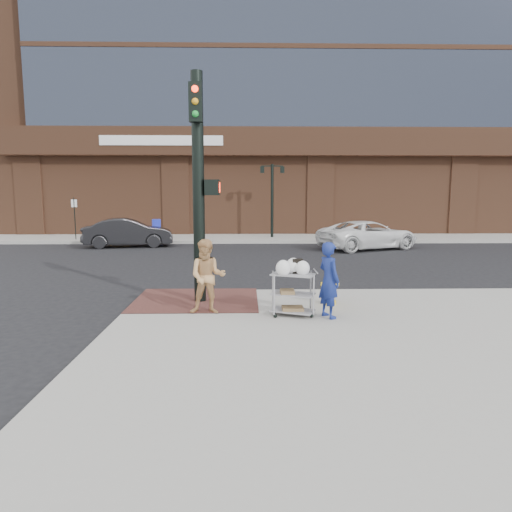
{
  "coord_description": "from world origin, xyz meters",
  "views": [
    {
      "loc": [
        0.53,
        -9.33,
        2.57
      ],
      "look_at": [
        0.75,
        0.27,
        1.25
      ],
      "focal_mm": 32.0,
      "sensor_mm": 36.0,
      "label": 1
    }
  ],
  "objects_px": {
    "sedan_dark": "(128,233)",
    "fire_hydrant": "(330,285)",
    "lamp_post": "(272,192)",
    "woman_blue": "(329,280)",
    "pedestrian_tan": "(208,277)",
    "minivan_white": "(368,235)",
    "traffic_signal_pole": "(199,181)",
    "utility_cart": "(293,290)"
  },
  "relations": [
    {
      "from": "lamp_post",
      "to": "fire_hydrant",
      "type": "distance_m",
      "value": 15.69
    },
    {
      "from": "woman_blue",
      "to": "utility_cart",
      "type": "relative_size",
      "value": 1.31
    },
    {
      "from": "minivan_white",
      "to": "utility_cart",
      "type": "bearing_deg",
      "value": 135.7
    },
    {
      "from": "traffic_signal_pole",
      "to": "utility_cart",
      "type": "relative_size",
      "value": 4.37
    },
    {
      "from": "utility_cart",
      "to": "fire_hydrant",
      "type": "distance_m",
      "value": 1.3
    },
    {
      "from": "woman_blue",
      "to": "utility_cart",
      "type": "bearing_deg",
      "value": 50.79
    },
    {
      "from": "woman_blue",
      "to": "traffic_signal_pole",
      "type": "bearing_deg",
      "value": 35.07
    },
    {
      "from": "fire_hydrant",
      "to": "minivan_white",
      "type": "bearing_deg",
      "value": 71.02
    },
    {
      "from": "woman_blue",
      "to": "pedestrian_tan",
      "type": "distance_m",
      "value": 2.42
    },
    {
      "from": "lamp_post",
      "to": "traffic_signal_pole",
      "type": "distance_m",
      "value": 15.43
    },
    {
      "from": "sedan_dark",
      "to": "fire_hydrant",
      "type": "bearing_deg",
      "value": -158.84
    },
    {
      "from": "woman_blue",
      "to": "fire_hydrant",
      "type": "relative_size",
      "value": 1.77
    },
    {
      "from": "fire_hydrant",
      "to": "lamp_post",
      "type": "bearing_deg",
      "value": 91.4
    },
    {
      "from": "minivan_white",
      "to": "utility_cart",
      "type": "height_order",
      "value": "minivan_white"
    },
    {
      "from": "minivan_white",
      "to": "sedan_dark",
      "type": "bearing_deg",
      "value": 61.5
    },
    {
      "from": "traffic_signal_pole",
      "to": "fire_hydrant",
      "type": "height_order",
      "value": "traffic_signal_pole"
    },
    {
      "from": "minivan_white",
      "to": "traffic_signal_pole",
      "type": "bearing_deg",
      "value": 125.43
    },
    {
      "from": "pedestrian_tan",
      "to": "fire_hydrant",
      "type": "distance_m",
      "value": 2.73
    },
    {
      "from": "sedan_dark",
      "to": "fire_hydrant",
      "type": "xyz_separation_m",
      "value": [
        7.51,
        -12.28,
        -0.11
      ]
    },
    {
      "from": "lamp_post",
      "to": "woman_blue",
      "type": "bearing_deg",
      "value": -89.47
    },
    {
      "from": "pedestrian_tan",
      "to": "traffic_signal_pole",
      "type": "bearing_deg",
      "value": 102.74
    },
    {
      "from": "lamp_post",
      "to": "sedan_dark",
      "type": "height_order",
      "value": "lamp_post"
    },
    {
      "from": "traffic_signal_pole",
      "to": "pedestrian_tan",
      "type": "height_order",
      "value": "traffic_signal_pole"
    },
    {
      "from": "traffic_signal_pole",
      "to": "pedestrian_tan",
      "type": "relative_size",
      "value": 3.3
    },
    {
      "from": "minivan_white",
      "to": "utility_cart",
      "type": "distance_m",
      "value": 12.98
    },
    {
      "from": "lamp_post",
      "to": "woman_blue",
      "type": "relative_size",
      "value": 2.67
    },
    {
      "from": "utility_cart",
      "to": "minivan_white",
      "type": "bearing_deg",
      "value": 68.54
    },
    {
      "from": "lamp_post",
      "to": "fire_hydrant",
      "type": "bearing_deg",
      "value": -88.6
    },
    {
      "from": "minivan_white",
      "to": "pedestrian_tan",
      "type": "bearing_deg",
      "value": 128.63
    },
    {
      "from": "sedan_dark",
      "to": "utility_cart",
      "type": "height_order",
      "value": "sedan_dark"
    },
    {
      "from": "woman_blue",
      "to": "utility_cart",
      "type": "distance_m",
      "value": 0.74
    },
    {
      "from": "traffic_signal_pole",
      "to": "utility_cart",
      "type": "xyz_separation_m",
      "value": [
        1.94,
        -1.25,
        -2.16
      ]
    },
    {
      "from": "lamp_post",
      "to": "traffic_signal_pole",
      "type": "height_order",
      "value": "traffic_signal_pole"
    },
    {
      "from": "traffic_signal_pole",
      "to": "sedan_dark",
      "type": "relative_size",
      "value": 1.19
    },
    {
      "from": "sedan_dark",
      "to": "utility_cart",
      "type": "relative_size",
      "value": 3.66
    },
    {
      "from": "pedestrian_tan",
      "to": "utility_cart",
      "type": "relative_size",
      "value": 1.32
    },
    {
      "from": "lamp_post",
      "to": "minivan_white",
      "type": "height_order",
      "value": "lamp_post"
    },
    {
      "from": "traffic_signal_pole",
      "to": "woman_blue",
      "type": "distance_m",
      "value": 3.55
    },
    {
      "from": "traffic_signal_pole",
      "to": "utility_cart",
      "type": "height_order",
      "value": "traffic_signal_pole"
    },
    {
      "from": "woman_blue",
      "to": "minivan_white",
      "type": "height_order",
      "value": "woman_blue"
    },
    {
      "from": "sedan_dark",
      "to": "minivan_white",
      "type": "relative_size",
      "value": 0.88
    },
    {
      "from": "lamp_post",
      "to": "fire_hydrant",
      "type": "height_order",
      "value": "lamp_post"
    }
  ]
}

